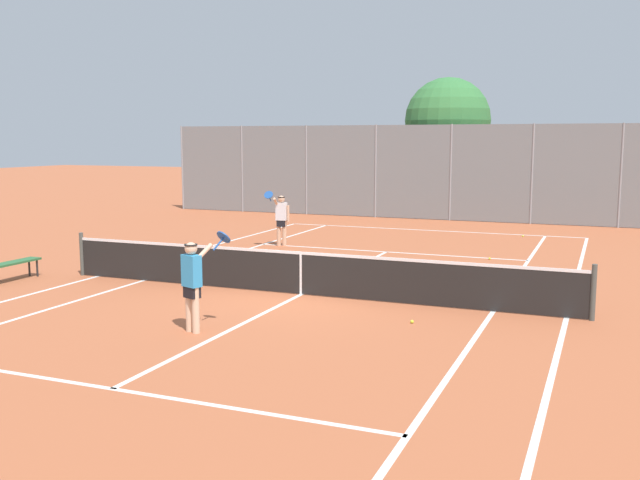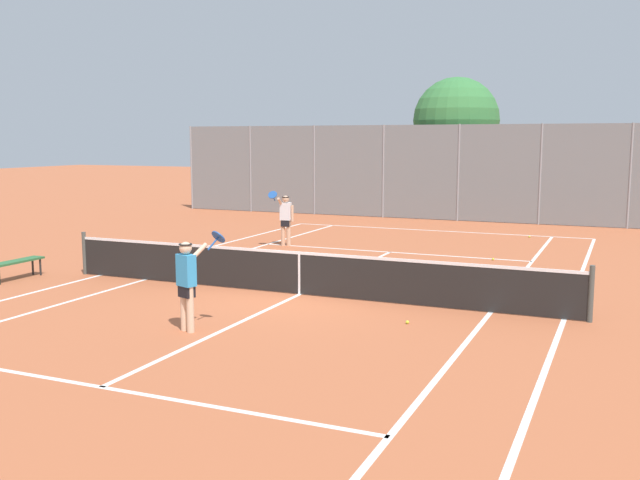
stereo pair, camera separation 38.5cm
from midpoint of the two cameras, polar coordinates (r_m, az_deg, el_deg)
The scene contains 11 objects.
ground_plane at distance 15.61m, azimuth -0.94°, elevation -4.38°, with size 120.00×120.00×0.00m, color #B25B38.
court_line_markings at distance 15.61m, azimuth -0.94°, elevation -4.37°, with size 11.10×23.90×0.01m.
tennis_net at distance 15.51m, azimuth -0.95°, elevation -2.55°, with size 12.00×0.10×1.07m.
player_near_side at distance 12.67m, azimuth -9.72°, elevation -3.15°, with size 0.83×0.69×1.77m.
player_far_left at distance 22.56m, azimuth -2.29°, elevation 1.87°, with size 0.58×0.80×1.77m.
loose_tennis_ball_0 at distance 25.62m, azimuth 16.83°, elevation 0.26°, with size 0.07×0.07×0.07m, color #D1DB33.
loose_tennis_ball_1 at distance 13.29m, azimuth 7.84°, elevation -6.53°, with size 0.07×0.07×0.07m, color #D1DB33.
loose_tennis_ball_2 at distance 20.57m, azimuth 14.20°, elevation -1.50°, with size 0.07×0.07×0.07m, color #D1DB33.
courtside_bench at distance 18.61m, azimuth -22.60°, elevation -1.70°, with size 0.36×1.50×0.47m.
back_fence at distance 30.02m, azimuth 11.37°, elevation 5.29°, with size 26.08×0.08×3.98m.
tree_behind_left at distance 32.55m, azimuth 11.09°, elevation 9.22°, with size 3.78×3.78×6.07m.
Camera 2 is at (6.48, -13.80, 3.37)m, focal length 40.00 mm.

